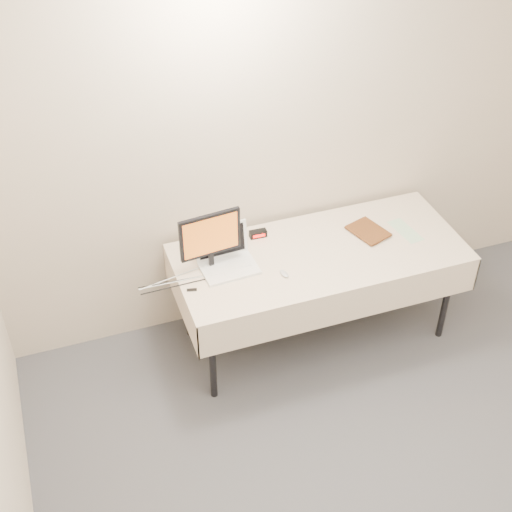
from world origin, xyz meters
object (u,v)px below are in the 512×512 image
object	(u,v)px
laptop	(226,257)
book	(359,222)
monitor	(210,237)
table	(319,259)

from	to	relation	value
laptop	book	size ratio (longest dim) A/B	1.38
laptop	monitor	bearing A→B (deg)	176.45
table	laptop	world-z (taller)	laptop
table	laptop	bearing A→B (deg)	172.78
table	monitor	world-z (taller)	monitor
table	monitor	distance (m)	0.76
table	book	bearing A→B (deg)	9.15
table	book	world-z (taller)	book
book	table	bearing A→B (deg)	171.19
monitor	book	xyz separation A→B (m)	(0.98, -0.03, -0.10)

